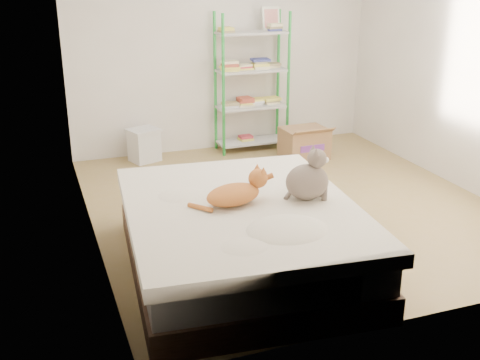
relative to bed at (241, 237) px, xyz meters
name	(u,v)px	position (x,y,z in m)	size (l,w,h in m)	color
room	(295,73)	(0.90, 1.05, 1.03)	(3.81, 4.21, 2.61)	#977E51
bed	(241,237)	(0.00, 0.00, 0.00)	(1.87, 2.26, 0.54)	brown
orange_cat	(233,192)	(-0.06, 0.01, 0.37)	(0.51, 0.28, 0.21)	orange
grey_cat	(307,174)	(0.51, -0.07, 0.47)	(0.30, 0.35, 0.40)	slate
shelf_unit	(252,82)	(1.21, 2.93, 0.58)	(0.88, 0.36, 1.74)	green
cardboard_box	(304,143)	(1.67, 2.37, -0.08)	(0.54, 0.52, 0.42)	olive
white_bin	(144,145)	(-0.18, 2.90, -0.07)	(0.42, 0.40, 0.39)	silver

